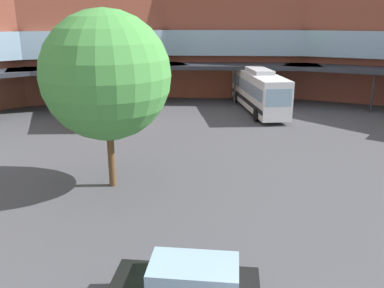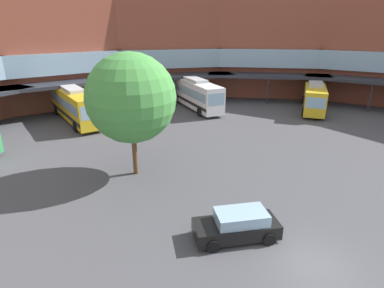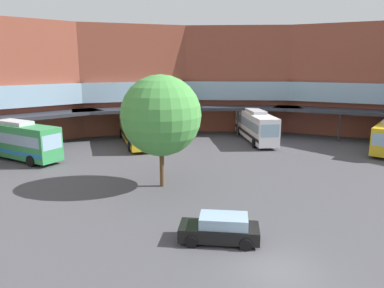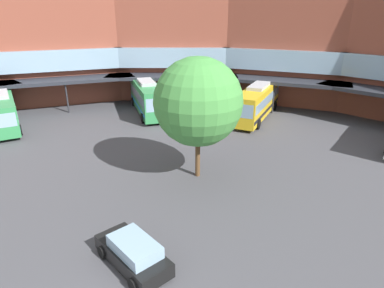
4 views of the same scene
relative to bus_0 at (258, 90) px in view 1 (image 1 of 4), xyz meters
The scene contains 5 objects.
station_building 15.44m from the bus_0, 158.76° to the right, with size 85.23×50.96×14.85m.
bus_0 is the anchor object (origin of this frame).
bus_6 15.25m from the bus_0, 168.10° to the left, with size 3.00×12.35×3.91m.
parked_car 28.09m from the bus_0, 122.20° to the right, with size 4.75×3.51×1.53m.
plaza_tree 21.09m from the bus_0, 139.14° to the right, with size 6.31×6.31×8.91m.
Camera 1 is at (-4.63, -6.09, 8.40)m, focal length 37.75 mm.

